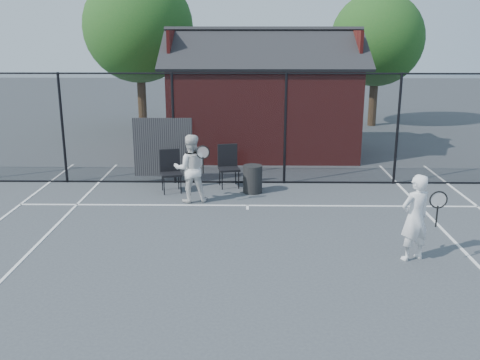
{
  "coord_description": "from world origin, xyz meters",
  "views": [
    {
      "loc": [
        0.0,
        -9.16,
        4.01
      ],
      "look_at": [
        -0.16,
        1.33,
        1.1
      ],
      "focal_mm": 40.0,
      "sensor_mm": 36.0,
      "label": 1
    }
  ],
  "objects_px": {
    "clubhouse": "(263,105)",
    "player_back": "(191,168)",
    "chair_right": "(229,167)",
    "waste_bin": "(253,179)",
    "player_front": "(415,217)",
    "chair_left": "(171,172)"
  },
  "relations": [
    {
      "from": "clubhouse",
      "to": "player_back",
      "type": "bearing_deg",
      "value": -108.36
    },
    {
      "from": "player_back",
      "to": "chair_left",
      "type": "bearing_deg",
      "value": 127.45
    },
    {
      "from": "chair_right",
      "to": "player_front",
      "type": "bearing_deg",
      "value": -65.0
    },
    {
      "from": "player_front",
      "to": "clubhouse",
      "type": "bearing_deg",
      "value": 105.43
    },
    {
      "from": "player_front",
      "to": "chair_left",
      "type": "bearing_deg",
      "value": 140.0
    },
    {
      "from": "clubhouse",
      "to": "player_front",
      "type": "distance_m",
      "value": 9.45
    },
    {
      "from": "player_front",
      "to": "waste_bin",
      "type": "distance_m",
      "value": 5.09
    },
    {
      "from": "player_front",
      "to": "waste_bin",
      "type": "height_order",
      "value": "player_front"
    },
    {
      "from": "player_back",
      "to": "waste_bin",
      "type": "bearing_deg",
      "value": 27.09
    },
    {
      "from": "player_back",
      "to": "waste_bin",
      "type": "relative_size",
      "value": 2.31
    },
    {
      "from": "player_front",
      "to": "chair_left",
      "type": "relative_size",
      "value": 1.5
    },
    {
      "from": "clubhouse",
      "to": "chair_right",
      "type": "distance_m",
      "value": 4.63
    },
    {
      "from": "player_back",
      "to": "clubhouse",
      "type": "bearing_deg",
      "value": 71.64
    },
    {
      "from": "waste_bin",
      "to": "chair_left",
      "type": "bearing_deg",
      "value": 180.0
    },
    {
      "from": "clubhouse",
      "to": "chair_left",
      "type": "height_order",
      "value": "clubhouse"
    },
    {
      "from": "clubhouse",
      "to": "player_front",
      "type": "relative_size",
      "value": 4.04
    },
    {
      "from": "chair_right",
      "to": "waste_bin",
      "type": "xyz_separation_m",
      "value": [
        0.63,
        -0.5,
        -0.19
      ]
    },
    {
      "from": "chair_left",
      "to": "chair_right",
      "type": "height_order",
      "value": "chair_right"
    },
    {
      "from": "clubhouse",
      "to": "chair_left",
      "type": "bearing_deg",
      "value": -116.78
    },
    {
      "from": "player_back",
      "to": "chair_left",
      "type": "relative_size",
      "value": 1.55
    },
    {
      "from": "player_back",
      "to": "chair_right",
      "type": "bearing_deg",
      "value": 55.26
    },
    {
      "from": "player_back",
      "to": "player_front",
      "type": "bearing_deg",
      "value": -37.83
    }
  ]
}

